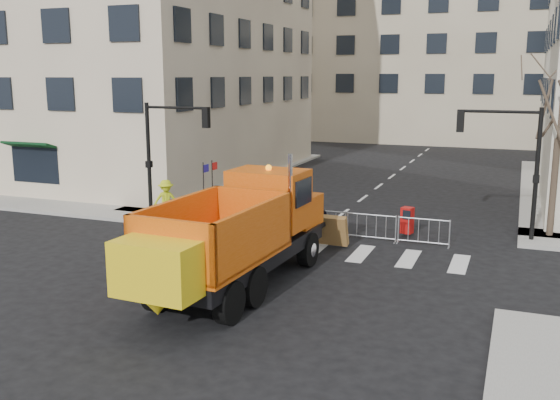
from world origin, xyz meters
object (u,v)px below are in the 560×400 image
at_px(cop_b, 290,217).
at_px(cop_c, 319,220).
at_px(plow_truck, 237,231).
at_px(newspaper_box, 407,220).
at_px(cop_a, 265,224).
at_px(worker, 166,201).

distance_m(cop_b, cop_c, 1.24).
distance_m(plow_truck, newspaper_box, 9.29).
bearing_deg(cop_c, cop_b, -19.27).
relative_size(plow_truck, newspaper_box, 9.90).
relative_size(cop_a, cop_c, 1.29).
bearing_deg(newspaper_box, plow_truck, -99.19).
xyz_separation_m(plow_truck, newspaper_box, (3.86, 8.37, -1.15)).
relative_size(cop_b, cop_c, 1.27).
bearing_deg(plow_truck, worker, 47.97).
bearing_deg(worker, plow_truck, -85.19).
relative_size(cop_c, worker, 0.85).
bearing_deg(cop_a, newspaper_box, -155.23).
relative_size(cop_c, newspaper_box, 1.46).
bearing_deg(newspaper_box, cop_a, -124.27).
xyz_separation_m(cop_c, newspaper_box, (3.28, 1.70, -0.10)).
distance_m(cop_a, cop_b, 1.67).
height_order(cop_c, newspaper_box, cop_c).
bearing_deg(cop_b, cop_a, 98.93).
xyz_separation_m(plow_truck, cop_b, (-0.43, 5.98, -0.84)).
bearing_deg(cop_c, plow_truck, 31.10).
height_order(cop_a, worker, cop_a).
distance_m(cop_a, cop_c, 2.74).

